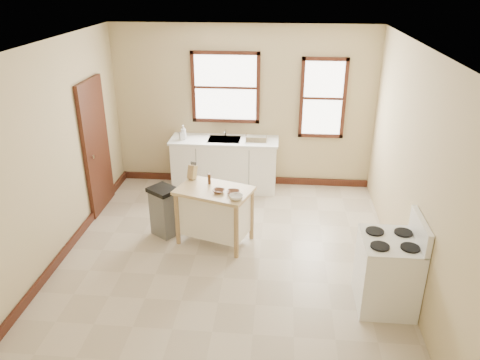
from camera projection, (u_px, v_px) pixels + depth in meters
name	position (u px, v px, depth m)	size (l,w,h in m)	color
floor	(228.00, 257.00, 6.38)	(5.00, 5.00, 0.00)	#C3B29A
ceiling	(225.00, 45.00, 5.23)	(5.00, 5.00, 0.00)	white
wall_back	(243.00, 108.00, 8.08)	(4.50, 0.04, 2.80)	tan
wall_left	(52.00, 156.00, 5.99)	(0.04, 5.00, 2.80)	tan
wall_right	(412.00, 168.00, 5.62)	(0.04, 5.00, 2.80)	tan
window_main	(226.00, 88.00, 7.94)	(1.17, 0.06, 1.22)	#3D1910
window_side	(323.00, 98.00, 7.87)	(0.77, 0.06, 1.37)	#3D1910
door_left	(96.00, 147.00, 7.31)	(0.06, 0.90, 2.10)	#3D1910
baseboard_back	(243.00, 179.00, 8.60)	(4.50, 0.04, 0.12)	#3D1910
baseboard_left	(70.00, 245.00, 6.54)	(0.04, 5.00, 0.12)	#3D1910
sink_counter	(225.00, 164.00, 8.22)	(1.86, 0.62, 0.92)	white
faucet	(225.00, 130.00, 8.15)	(0.03, 0.03, 0.22)	silver
soap_bottle_a	(183.00, 132.00, 7.99)	(0.10, 0.10, 0.25)	#B2B2B2
soap_bottle_b	(182.00, 134.00, 7.97)	(0.08, 0.09, 0.19)	#B2B2B2
dish_rack	(256.00, 138.00, 7.92)	(0.37, 0.28, 0.09)	silver
kitchen_island	(215.00, 215.00, 6.59)	(1.01, 0.64, 0.82)	tan
knife_block	(192.00, 172.00, 6.70)	(0.10, 0.10, 0.20)	tan
pepper_grinder	(209.00, 179.00, 6.56)	(0.04, 0.04, 0.15)	#432512
bowl_a	(219.00, 191.00, 6.32)	(0.16, 0.16, 0.04)	brown
bowl_b	(233.00, 192.00, 6.28)	(0.17, 0.17, 0.04)	brown
bowl_c	(236.00, 197.00, 6.13)	(0.18, 0.18, 0.06)	silver
trash_bin	(164.00, 211.00, 6.79)	(0.38, 0.32, 0.74)	slate
gas_stove	(388.00, 262.00, 5.26)	(0.69, 0.70, 1.13)	white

